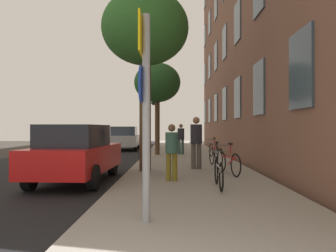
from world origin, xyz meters
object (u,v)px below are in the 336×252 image
object	(u,v)px
pedestrian_1	(196,139)
car_0	(76,153)
bicycle_0	(219,172)
car_1	(125,138)
tree_far	(157,83)
bicycle_2	(216,156)
bicycle_4	(214,150)
traffic_light	(155,110)
pedestrian_2	(181,137)
bicycle_1	(228,162)
pedestrian_0	(172,148)
bicycle_3	(193,153)
sign_post	(145,99)
tree_near	(145,30)

from	to	relation	value
pedestrian_1	car_0	world-z (taller)	pedestrian_1
bicycle_0	car_1	size ratio (longest dim) A/B	0.41
tree_far	pedestrian_1	bearing A→B (deg)	-74.94
car_0	car_1	xyz separation A→B (m)	(-0.55, 13.21, 0.00)
bicycle_2	bicycle_4	xyz separation A→B (m)	(0.36, 3.40, 0.02)
bicycle_4	traffic_light	bearing A→B (deg)	117.54
bicycle_2	pedestrian_2	size ratio (longest dim) A/B	0.99
bicycle_1	pedestrian_0	size ratio (longest dim) A/B	1.12
bicycle_3	car_0	bearing A→B (deg)	-128.68
bicycle_4	pedestrian_0	size ratio (longest dim) A/B	1.08
tree_far	bicycle_2	bearing A→B (deg)	-65.02
bicycle_3	sign_post	bearing A→B (deg)	-98.51
tree_near	pedestrian_2	world-z (taller)	tree_near
traffic_light	tree_far	world-z (taller)	tree_far
bicycle_3	pedestrian_0	xyz separation A→B (m)	(-0.90, -4.88, 0.52)
tree_near	pedestrian_1	size ratio (longest dim) A/B	3.29
bicycle_4	pedestrian_1	size ratio (longest dim) A/B	0.91
tree_far	pedestrian_1	world-z (taller)	tree_far
tree_far	traffic_light	bearing A→B (deg)	94.61
pedestrian_0	pedestrian_2	world-z (taller)	pedestrian_2
car_0	car_1	size ratio (longest dim) A/B	1.00
pedestrian_0	car_0	distance (m)	2.73
bicycle_3	car_0	world-z (taller)	car_0
tree_near	car_0	world-z (taller)	tree_near
sign_post	pedestrian_0	world-z (taller)	sign_post
car_1	pedestrian_2	bearing A→B (deg)	-51.77
traffic_light	tree_far	distance (m)	4.37
bicycle_4	pedestrian_2	size ratio (longest dim) A/B	1.00
pedestrian_2	car_0	xyz separation A→B (m)	(-3.20, -8.46, -0.22)
tree_far	car_0	xyz separation A→B (m)	(-1.93, -8.17, -3.09)
bicycle_4	bicycle_2	bearing A→B (deg)	-96.03
pedestrian_1	pedestrian_2	bearing A→B (deg)	93.20
sign_post	bicycle_2	bearing A→B (deg)	74.13
pedestrian_0	car_1	distance (m)	13.99
sign_post	bicycle_2	world-z (taller)	sign_post
car_1	bicycle_4	bearing A→B (deg)	-52.42
traffic_light	bicycle_0	xyz separation A→B (m)	(2.22, -13.80, -2.22)
sign_post	bicycle_1	xyz separation A→B (m)	(2.14, 5.00, -1.47)
bicycle_0	pedestrian_2	size ratio (longest dim) A/B	1.02
sign_post	bicycle_4	xyz separation A→B (m)	(2.41, 10.63, -1.48)
sign_post	bicycle_3	distance (m)	8.95
pedestrian_1	pedestrian_2	world-z (taller)	pedestrian_1
bicycle_2	bicycle_4	size ratio (longest dim) A/B	0.99
tree_near	pedestrian_2	bearing A→B (deg)	78.78
tree_near	traffic_light	bearing A→B (deg)	91.23
traffic_light	bicycle_0	size ratio (longest dim) A/B	2.26
tree_far	sign_post	bearing A→B (deg)	-88.34
sign_post	car_0	distance (m)	4.95
tree_near	car_0	xyz separation A→B (m)	(-1.82, -1.53, -3.93)
sign_post	tree_far	xyz separation A→B (m)	(-0.36, 12.41, 1.96)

